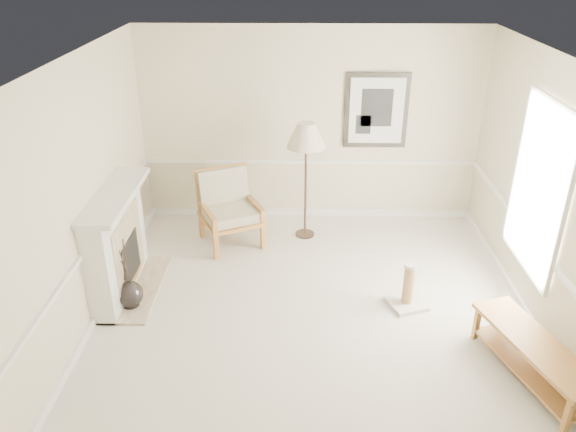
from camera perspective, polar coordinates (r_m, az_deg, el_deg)
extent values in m
plane|color=silver|center=(6.57, 2.47, -10.50)|extent=(5.50, 5.50, 0.00)
cube|color=beige|center=(8.38, 2.29, 9.09)|extent=(5.00, 0.04, 2.90)
cube|color=beige|center=(3.53, 3.87, -18.47)|extent=(5.00, 0.04, 2.90)
cube|color=beige|center=(6.26, -20.80, 1.13)|extent=(0.04, 5.50, 2.90)
cube|color=beige|center=(6.40, 25.73, 0.73)|extent=(0.04, 5.50, 2.90)
cube|color=white|center=(5.36, 3.08, 15.17)|extent=(5.00, 5.50, 0.04)
cube|color=white|center=(8.88, 2.13, 0.39)|extent=(4.95, 0.04, 0.10)
cube|color=white|center=(8.54, 2.22, 5.53)|extent=(4.95, 0.04, 0.05)
cube|color=white|center=(6.70, 24.23, 2.61)|extent=(0.03, 1.20, 1.80)
cube|color=white|center=(6.69, 24.15, 2.61)|extent=(0.05, 1.34, 1.94)
cube|color=black|center=(8.36, 8.96, 10.53)|extent=(0.92, 0.04, 1.10)
cube|color=white|center=(8.33, 8.98, 10.48)|extent=(0.78, 0.01, 0.96)
cube|color=black|center=(8.31, 9.01, 10.80)|extent=(0.45, 0.01, 0.55)
cube|color=white|center=(7.07, -17.05, -2.84)|extent=(0.28, 1.50, 1.25)
cube|color=white|center=(6.77, -17.37, 2.00)|extent=(0.46, 1.64, 0.06)
cube|color=#C6B28E|center=(7.06, -15.85, -3.40)|extent=(0.02, 1.05, 0.95)
cube|color=black|center=(7.12, -15.65, -4.31)|extent=(0.02, 0.62, 0.58)
cube|color=#C58B41|center=(7.25, -15.36, -6.08)|extent=(0.01, 0.66, 0.05)
cube|color=#C6B28E|center=(7.33, -15.23, -7.04)|extent=(0.60, 1.50, 0.03)
sphere|color=black|center=(6.92, -15.81, -7.65)|extent=(0.32, 0.32, 0.32)
cylinder|color=black|center=(6.99, -15.67, -8.58)|extent=(0.20, 0.20, 0.09)
cylinder|color=black|center=(6.70, -16.24, -4.69)|extent=(0.12, 0.09, 0.50)
cylinder|color=black|center=(6.72, -16.20, -4.98)|extent=(0.14, 0.11, 0.41)
cylinder|color=black|center=(6.68, -16.28, -4.40)|extent=(0.07, 0.05, 0.59)
cube|color=olive|center=(7.67, -7.33, -2.95)|extent=(0.09, 0.09, 0.42)
cube|color=olive|center=(8.25, -8.76, -0.80)|extent=(0.09, 0.09, 0.42)
cube|color=olive|center=(7.86, -2.55, -1.97)|extent=(0.09, 0.09, 0.42)
cube|color=olive|center=(8.43, -4.28, 0.06)|extent=(0.09, 0.09, 0.42)
cube|color=olive|center=(7.96, -5.79, -0.25)|extent=(1.03, 1.03, 0.06)
cube|color=olive|center=(8.12, -6.70, 2.94)|extent=(0.78, 0.49, 0.61)
cube|color=olive|center=(7.79, -8.24, 0.53)|extent=(0.39, 0.73, 0.06)
cube|color=olive|center=(7.98, -3.52, 1.41)|extent=(0.39, 0.73, 0.06)
cube|color=silver|center=(7.92, -5.82, 0.40)|extent=(0.94, 0.94, 0.13)
cube|color=silver|center=(8.06, -6.57, 2.92)|extent=(0.73, 0.50, 0.54)
cylinder|color=black|center=(8.30, 1.72, -1.83)|extent=(0.28, 0.28, 0.03)
cylinder|color=black|center=(7.96, 1.80, 3.11)|extent=(0.04, 0.04, 1.54)
cone|color=beige|center=(7.70, 1.88, 8.21)|extent=(0.65, 0.65, 0.34)
cube|color=olive|center=(6.08, 23.92, -11.81)|extent=(0.89, 1.57, 0.04)
cube|color=olive|center=(6.25, 23.40, -14.00)|extent=(0.80, 1.45, 0.03)
cube|color=olive|center=(5.75, 26.53, -17.74)|extent=(0.07, 0.07, 0.39)
cube|color=olive|center=(6.52, 18.62, -10.29)|extent=(0.07, 0.07, 0.39)
cube|color=olive|center=(6.70, 21.08, -9.62)|extent=(0.07, 0.07, 0.39)
cube|color=beige|center=(6.92, 11.94, -8.68)|extent=(0.52, 0.52, 0.05)
cylinder|color=tan|center=(6.78, 12.15, -6.83)|extent=(0.13, 0.13, 0.48)
cylinder|color=beige|center=(6.64, 12.36, -4.94)|extent=(0.15, 0.15, 0.04)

